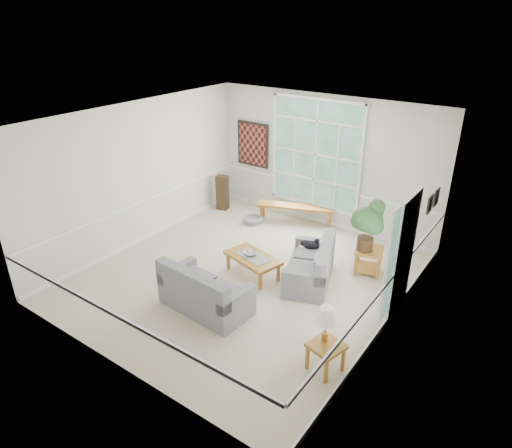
{
  "coord_description": "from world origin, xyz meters",
  "views": [
    {
      "loc": [
        4.48,
        -5.98,
        4.64
      ],
      "look_at": [
        0.1,
        0.2,
        1.05
      ],
      "focal_mm": 32.0,
      "sensor_mm": 36.0,
      "label": 1
    }
  ],
  "objects_px": {
    "loveseat_front": "(206,287)",
    "end_table": "(368,261)",
    "coffee_table": "(253,266)",
    "side_table": "(325,357)",
    "loveseat_right": "(310,262)"
  },
  "relations": [
    {
      "from": "loveseat_right",
      "to": "end_table",
      "type": "height_order",
      "value": "loveseat_right"
    },
    {
      "from": "end_table",
      "to": "loveseat_right",
      "type": "bearing_deg",
      "value": -130.17
    },
    {
      "from": "coffee_table",
      "to": "end_table",
      "type": "bearing_deg",
      "value": 51.58
    },
    {
      "from": "loveseat_front",
      "to": "coffee_table",
      "type": "relative_size",
      "value": 1.42
    },
    {
      "from": "loveseat_front",
      "to": "loveseat_right",
      "type": "bearing_deg",
      "value": 63.96
    },
    {
      "from": "loveseat_front",
      "to": "end_table",
      "type": "relative_size",
      "value": 3.0
    },
    {
      "from": "loveseat_right",
      "to": "loveseat_front",
      "type": "xyz_separation_m",
      "value": [
        -1.0,
        -1.76,
        0.02
      ]
    },
    {
      "from": "loveseat_front",
      "to": "end_table",
      "type": "bearing_deg",
      "value": 60.06
    },
    {
      "from": "loveseat_front",
      "to": "end_table",
      "type": "xyz_separation_m",
      "value": [
        1.77,
        2.67,
        -0.16
      ]
    },
    {
      "from": "coffee_table",
      "to": "side_table",
      "type": "bearing_deg",
      "value": -18.56
    },
    {
      "from": "coffee_table",
      "to": "end_table",
      "type": "relative_size",
      "value": 2.11
    },
    {
      "from": "coffee_table",
      "to": "side_table",
      "type": "height_order",
      "value": "side_table"
    },
    {
      "from": "loveseat_right",
      "to": "side_table",
      "type": "xyz_separation_m",
      "value": [
        1.33,
        -1.91,
        -0.18
      ]
    },
    {
      "from": "coffee_table",
      "to": "end_table",
      "type": "xyz_separation_m",
      "value": [
        1.75,
        1.35,
        0.06
      ]
    },
    {
      "from": "loveseat_front",
      "to": "side_table",
      "type": "relative_size",
      "value": 3.44
    }
  ]
}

